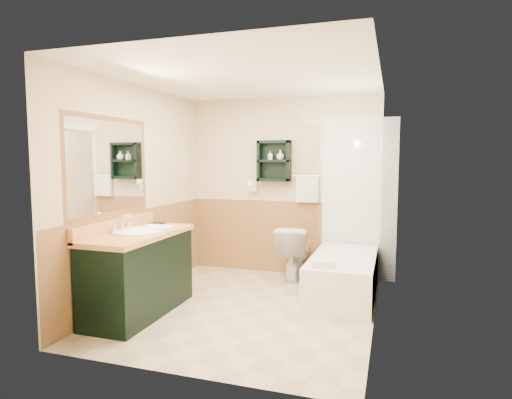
# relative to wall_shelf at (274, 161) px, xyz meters

# --- Properties ---
(floor) EXTENTS (3.00, 3.00, 0.00)m
(floor) POSITION_rel_wall_shelf_xyz_m (0.10, -1.41, -1.55)
(floor) COLOR beige
(floor) RESTS_ON ground
(back_wall) EXTENTS (2.60, 0.04, 2.40)m
(back_wall) POSITION_rel_wall_shelf_xyz_m (0.10, 0.11, -0.35)
(back_wall) COLOR beige
(back_wall) RESTS_ON ground
(left_wall) EXTENTS (0.04, 3.00, 2.40)m
(left_wall) POSITION_rel_wall_shelf_xyz_m (-1.22, -1.41, -0.35)
(left_wall) COLOR beige
(left_wall) RESTS_ON ground
(right_wall) EXTENTS (0.04, 3.00, 2.40)m
(right_wall) POSITION_rel_wall_shelf_xyz_m (1.42, -1.41, -0.35)
(right_wall) COLOR beige
(right_wall) RESTS_ON ground
(ceiling) EXTENTS (2.60, 3.00, 0.04)m
(ceiling) POSITION_rel_wall_shelf_xyz_m (0.10, -1.41, 0.87)
(ceiling) COLOR white
(ceiling) RESTS_ON back_wall
(wainscot_left) EXTENTS (2.98, 2.98, 1.00)m
(wainscot_left) POSITION_rel_wall_shelf_xyz_m (-1.19, -1.41, -1.05)
(wainscot_left) COLOR tan
(wainscot_left) RESTS_ON left_wall
(wainscot_back) EXTENTS (2.58, 2.58, 1.00)m
(wainscot_back) POSITION_rel_wall_shelf_xyz_m (0.10, 0.08, -1.05)
(wainscot_back) COLOR tan
(wainscot_back) RESTS_ON back_wall
(mirror_frame) EXTENTS (1.30, 1.30, 1.00)m
(mirror_frame) POSITION_rel_wall_shelf_xyz_m (-1.17, -1.96, -0.05)
(mirror_frame) COLOR #925C2F
(mirror_frame) RESTS_ON left_wall
(mirror_glass) EXTENTS (1.20, 1.20, 0.90)m
(mirror_glass) POSITION_rel_wall_shelf_xyz_m (-1.17, -1.96, -0.05)
(mirror_glass) COLOR white
(mirror_glass) RESTS_ON left_wall
(tile_right) EXTENTS (1.50, 1.50, 2.10)m
(tile_right) POSITION_rel_wall_shelf_xyz_m (1.38, -0.66, -0.50)
(tile_right) COLOR white
(tile_right) RESTS_ON right_wall
(tile_back) EXTENTS (0.95, 0.95, 2.10)m
(tile_back) POSITION_rel_wall_shelf_xyz_m (1.13, 0.07, -0.50)
(tile_back) COLOR white
(tile_back) RESTS_ON back_wall
(tile_accent) EXTENTS (1.50, 1.50, 0.10)m
(tile_accent) POSITION_rel_wall_shelf_xyz_m (1.37, -0.66, 0.35)
(tile_accent) COLOR #154C3A
(tile_accent) RESTS_ON right_wall
(wall_shelf) EXTENTS (0.45, 0.15, 0.55)m
(wall_shelf) POSITION_rel_wall_shelf_xyz_m (0.00, 0.00, 0.00)
(wall_shelf) COLOR black
(wall_shelf) RESTS_ON back_wall
(hair_dryer) EXTENTS (0.10, 0.24, 0.18)m
(hair_dryer) POSITION_rel_wall_shelf_xyz_m (-0.30, 0.02, -0.35)
(hair_dryer) COLOR white
(hair_dryer) RESTS_ON back_wall
(towel_bar) EXTENTS (0.40, 0.06, 0.40)m
(towel_bar) POSITION_rel_wall_shelf_xyz_m (0.45, 0.04, -0.20)
(towel_bar) COLOR white
(towel_bar) RESTS_ON back_wall
(curtain_rod) EXTENTS (0.03, 1.60, 0.03)m
(curtain_rod) POSITION_rel_wall_shelf_xyz_m (0.63, -0.66, 0.45)
(curtain_rod) COLOR silver
(curtain_rod) RESTS_ON back_wall
(shower_curtain) EXTENTS (1.05, 1.05, 1.70)m
(shower_curtain) POSITION_rel_wall_shelf_xyz_m (0.63, -0.48, -0.40)
(shower_curtain) COLOR beige
(shower_curtain) RESTS_ON curtain_rod
(vanity) EXTENTS (0.59, 1.32, 0.84)m
(vanity) POSITION_rel_wall_shelf_xyz_m (-0.89, -1.90, -1.13)
(vanity) COLOR black
(vanity) RESTS_ON ground
(bathtub) EXTENTS (0.71, 1.50, 0.47)m
(bathtub) POSITION_rel_wall_shelf_xyz_m (1.03, -0.70, -1.31)
(bathtub) COLOR white
(bathtub) RESTS_ON ground
(toilet) EXTENTS (0.44, 0.74, 0.70)m
(toilet) POSITION_rel_wall_shelf_xyz_m (0.33, -0.20, -1.20)
(toilet) COLOR white
(toilet) RESTS_ON ground
(counter_towel) EXTENTS (0.31, 0.24, 0.04)m
(counter_towel) POSITION_rel_wall_shelf_xyz_m (-0.79, -1.71, -0.69)
(counter_towel) COLOR white
(counter_towel) RESTS_ON vanity
(vanity_book) EXTENTS (0.16, 0.04, 0.21)m
(vanity_book) POSITION_rel_wall_shelf_xyz_m (-1.06, -1.44, -0.60)
(vanity_book) COLOR black
(vanity_book) RESTS_ON vanity
(tub_towel) EXTENTS (0.22, 0.18, 0.07)m
(tub_towel) POSITION_rel_wall_shelf_xyz_m (0.89, -1.28, -1.04)
(tub_towel) COLOR white
(tub_towel) RESTS_ON bathtub
(soap_bottle_a) EXTENTS (0.10, 0.13, 0.06)m
(soap_bottle_a) POSITION_rel_wall_shelf_xyz_m (-0.05, -0.01, 0.04)
(soap_bottle_a) COLOR white
(soap_bottle_a) RESTS_ON wall_shelf
(soap_bottle_b) EXTENTS (0.13, 0.15, 0.10)m
(soap_bottle_b) POSITION_rel_wall_shelf_xyz_m (0.09, -0.01, 0.07)
(soap_bottle_b) COLOR white
(soap_bottle_b) RESTS_ON wall_shelf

